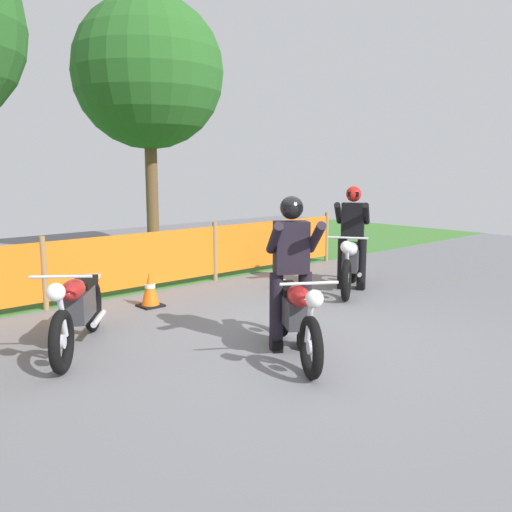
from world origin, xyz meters
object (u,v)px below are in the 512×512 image
(rider_trailing, at_px, (291,264))
(traffic_cone, at_px, (150,289))
(motorcycle_trailing, at_px, (295,315))
(rider_third, at_px, (353,232))
(motorcycle_third, at_px, (351,263))
(motorcycle_lead, at_px, (78,309))

(rider_trailing, height_order, traffic_cone, rider_trailing)
(motorcycle_trailing, bearing_deg, rider_trailing, -179.49)
(traffic_cone, bearing_deg, rider_third, -21.15)
(motorcycle_trailing, xyz_separation_m, motorcycle_third, (2.88, 1.50, 0.02))
(motorcycle_trailing, xyz_separation_m, traffic_cone, (-0.05, 2.83, -0.19))
(motorcycle_third, bearing_deg, rider_third, -179.49)
(motorcycle_lead, bearing_deg, rider_third, 126.69)
(motorcycle_third, distance_m, rider_trailing, 3.10)
(motorcycle_lead, bearing_deg, traffic_cone, 163.06)
(motorcycle_third, bearing_deg, traffic_cone, -57.17)
(motorcycle_lead, height_order, rider_trailing, rider_trailing)
(motorcycle_trailing, relative_size, traffic_cone, 3.18)
(rider_third, bearing_deg, traffic_cone, -53.96)
(motorcycle_third, bearing_deg, motorcycle_lead, -35.46)
(motorcycle_lead, height_order, motorcycle_third, motorcycle_third)
(rider_trailing, distance_m, traffic_cone, 2.74)
(motorcycle_trailing, relative_size, motorcycle_third, 0.95)
(traffic_cone, bearing_deg, motorcycle_trailing, -88.97)
(motorcycle_lead, xyz_separation_m, traffic_cone, (1.58, 1.12, -0.20))
(rider_trailing, height_order, rider_third, same)
(motorcycle_lead, height_order, traffic_cone, motorcycle_lead)
(rider_third, height_order, traffic_cone, rider_third)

